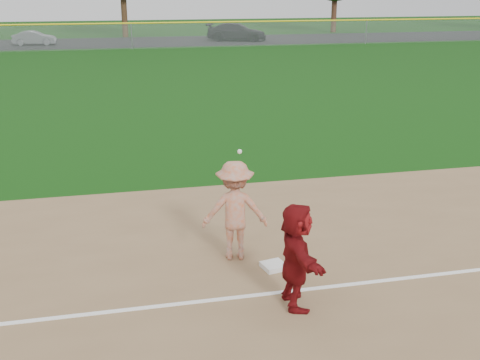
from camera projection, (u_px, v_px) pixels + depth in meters
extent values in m
plane|color=#0F3D0B|center=(259.00, 273.00, 10.85)|extent=(160.00, 160.00, 0.00)
cube|color=white|center=(270.00, 293.00, 10.10)|extent=(60.00, 0.10, 0.01)
cube|color=black|center=(128.00, 42.00, 53.46)|extent=(120.00, 10.00, 0.01)
cube|color=white|center=(274.00, 266.00, 11.00)|extent=(0.48, 0.48, 0.09)
imported|color=#670B0D|center=(296.00, 256.00, 9.49)|extent=(0.61, 1.65, 1.75)
imported|color=slate|center=(34.00, 38.00, 50.67)|extent=(3.64, 1.44, 1.18)
imported|color=black|center=(237.00, 32.00, 54.44)|extent=(5.82, 4.01, 1.56)
imported|color=#A0A1A3|center=(235.00, 210.00, 11.17)|extent=(1.32, 0.89, 1.90)
sphere|color=white|center=(240.00, 151.00, 10.66)|extent=(0.08, 0.08, 0.08)
plane|color=#999EA0|center=(132.00, 36.00, 47.59)|extent=(110.00, 0.00, 110.00)
cylinder|color=yellow|center=(131.00, 23.00, 47.28)|extent=(110.00, 0.12, 0.12)
cylinder|color=gray|center=(132.00, 36.00, 47.59)|extent=(0.08, 0.08, 2.00)
cylinder|color=gray|center=(366.00, 32.00, 51.83)|extent=(0.08, 0.08, 2.00)
cylinder|color=#3B2715|center=(124.00, 15.00, 57.91)|extent=(0.56, 0.56, 4.10)
cylinder|color=#3E2316|center=(334.00, 15.00, 63.86)|extent=(0.56, 0.56, 3.64)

